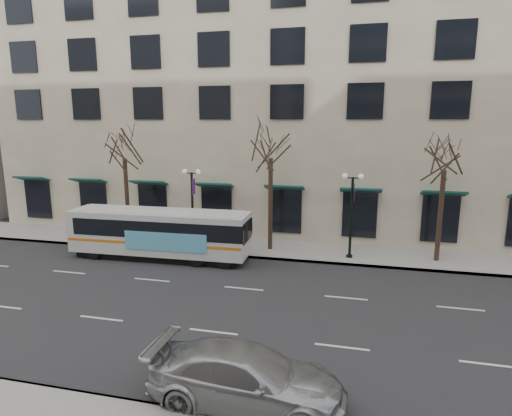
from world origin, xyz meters
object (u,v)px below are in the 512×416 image
(tree_far_left, at_px, (124,144))
(lamp_post_right, at_px, (351,212))
(city_bus, at_px, (160,232))
(silver_car, at_px, (246,377))
(tree_far_right, at_px, (446,153))
(lamp_post_left, at_px, (193,204))
(tree_far_mid, at_px, (271,143))

(tree_far_left, height_order, lamp_post_right, tree_far_left)
(city_bus, bearing_deg, silver_car, -56.07)
(tree_far_right, relative_size, city_bus, 0.73)
(lamp_post_left, bearing_deg, city_bus, -115.58)
(lamp_post_left, distance_m, silver_car, 16.31)
(tree_far_right, relative_size, lamp_post_right, 1.55)
(tree_far_left, bearing_deg, silver_car, -50.46)
(lamp_post_left, xyz_separation_m, city_bus, (-1.15, -2.40, -1.32))
(lamp_post_right, bearing_deg, city_bus, -167.85)
(tree_far_right, distance_m, city_bus, 17.11)
(silver_car, bearing_deg, tree_far_left, 41.01)
(city_bus, relative_size, silver_car, 1.88)
(tree_far_right, bearing_deg, city_bus, -169.47)
(city_bus, height_order, silver_car, city_bus)
(city_bus, bearing_deg, tree_far_right, 9.07)
(tree_far_mid, bearing_deg, city_bus, -153.95)
(lamp_post_right, relative_size, silver_car, 0.89)
(tree_far_right, xyz_separation_m, city_bus, (-16.14, -3.00, -4.80))
(silver_car, bearing_deg, lamp_post_left, 28.59)
(lamp_post_left, relative_size, lamp_post_right, 1.00)
(tree_far_left, height_order, city_bus, tree_far_left)
(city_bus, bearing_deg, lamp_post_left, 62.96)
(lamp_post_right, relative_size, city_bus, 0.47)
(tree_far_left, height_order, tree_far_mid, tree_far_mid)
(silver_car, bearing_deg, city_bus, 36.86)
(lamp_post_left, distance_m, city_bus, 2.97)
(tree_far_right, bearing_deg, lamp_post_left, -177.71)
(tree_far_mid, xyz_separation_m, lamp_post_left, (-4.99, -0.60, -3.96))
(tree_far_mid, height_order, lamp_post_left, tree_far_mid)
(tree_far_mid, distance_m, lamp_post_right, 6.41)
(tree_far_left, relative_size, silver_car, 1.42)
(lamp_post_right, height_order, city_bus, lamp_post_right)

